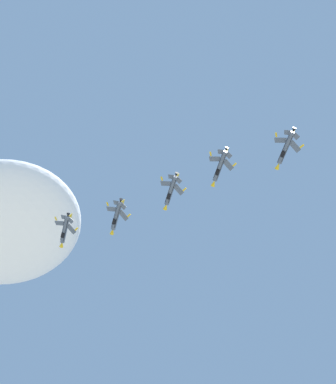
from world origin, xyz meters
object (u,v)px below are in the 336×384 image
(fighter_jet_right_outer, at_px, (286,148))
(fighter_jet_right_wing, at_px, (171,191))
(fighter_jet_left_wing, at_px, (116,216))
(fighter_jet_lead, at_px, (65,230))
(fighter_jet_left_outer, at_px, (220,167))

(fighter_jet_right_outer, bearing_deg, fighter_jet_right_wing, 138.51)
(fighter_jet_left_wing, bearing_deg, fighter_jet_right_outer, -41.49)
(fighter_jet_lead, height_order, fighter_jet_left_wing, fighter_jet_lead)
(fighter_jet_lead, xyz_separation_m, fighter_jet_right_wing, (44.45, 0.88, -0.94))
(fighter_jet_lead, distance_m, fighter_jet_left_wing, 22.22)
(fighter_jet_right_wing, bearing_deg, fighter_jet_left_outer, -45.13)
(fighter_jet_left_outer, bearing_deg, fighter_jet_lead, 138.91)
(fighter_jet_lead, relative_size, fighter_jet_right_outer, 1.00)
(fighter_jet_lead, bearing_deg, fighter_jet_right_wing, -39.27)
(fighter_jet_left_outer, bearing_deg, fighter_jet_right_wing, 134.87)
(fighter_jet_left_wing, bearing_deg, fighter_jet_lead, 142.99)
(fighter_jet_left_wing, height_order, fighter_jet_right_wing, fighter_jet_right_wing)
(fighter_jet_lead, bearing_deg, fighter_jet_right_outer, -40.36)
(fighter_jet_right_wing, bearing_deg, fighter_jet_left_wing, 138.51)
(fighter_jet_left_outer, xyz_separation_m, fighter_jet_right_outer, (23.30, 0.83, -4.12))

